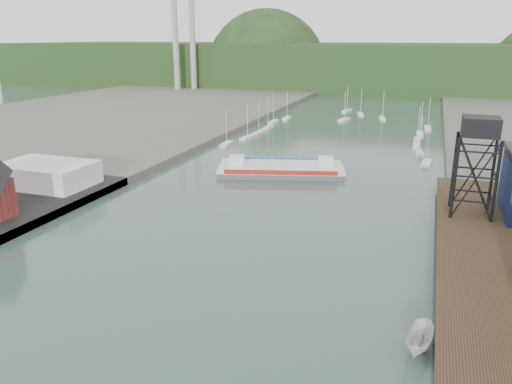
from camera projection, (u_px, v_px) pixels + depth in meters
The scene contains 8 objects.
east_pier at pixel (489, 246), 70.16m from camera, with size 14.00×70.00×2.45m.
white_shed at pixel (47, 174), 99.70m from camera, with size 18.00×12.00×4.50m, color silver.
lift_tower at pixel (480, 133), 78.40m from camera, with size 6.50×6.50×16.00m.
marina_sailboats at pixel (343, 130), 166.48m from camera, with size 57.71×92.65×0.90m.
smokestacks at pixel (184, 37), 275.88m from camera, with size 11.20×8.20×60.00m.
distant_hills at pixel (382, 70), 311.48m from camera, with size 500.00×120.00×80.00m.
chain_ferry at pixel (281, 169), 114.13m from camera, with size 30.19×18.53×4.06m.
motorboat at pixel (420, 340), 49.63m from camera, with size 2.33×6.19×2.39m, color silver.
Camera 1 is at (27.44, -26.92, 30.11)m, focal length 35.00 mm.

